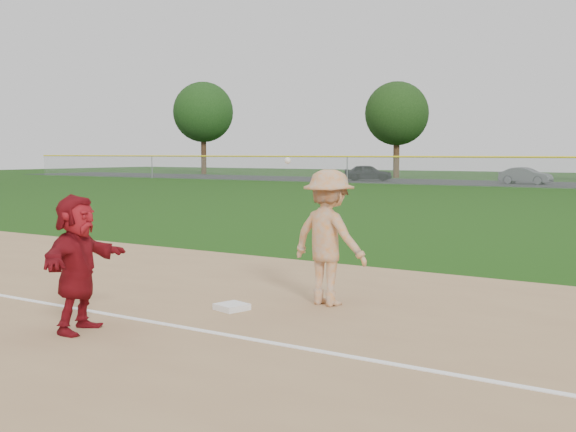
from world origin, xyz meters
The scene contains 9 objects.
ground centered at (0.00, 0.00, 0.00)m, with size 160.00×160.00×0.00m, color #163E0C.
foul_line centered at (0.00, -0.80, 0.03)m, with size 60.00×0.10×0.01m, color white.
first_base centered at (-0.23, 0.38, 0.06)m, with size 0.39×0.39×0.09m, color white.
base_runner centered at (-1.08, -1.66, 0.89)m, with size 1.61×0.51×1.73m, color maroon.
car_left centered at (-20.71, 44.87, 0.67)m, with size 1.56×3.88×1.32m, color black.
car_mid centered at (-8.35, 45.70, 0.62)m, with size 1.28×3.68×1.21m, color #515459.
first_base_play centered at (0.74, 1.47, 1.02)m, with size 1.39×1.27×2.18m.
tree_0 centered at (-44.00, 52.00, 6.59)m, with size 6.40×6.40×9.81m.
tree_1 centered at (-22.00, 53.00, 5.83)m, with size 5.80×5.80×8.75m.
Camera 1 is at (6.03, -7.67, 2.26)m, focal length 45.00 mm.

